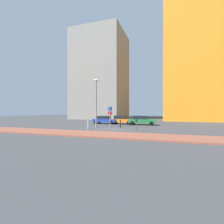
{
  "coord_description": "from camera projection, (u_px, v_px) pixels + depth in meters",
  "views": [
    {
      "loc": [
        7.12,
        -20.64,
        2.34
      ],
      "look_at": [
        -0.6,
        1.9,
        2.15
      ],
      "focal_mm": 27.06,
      "sensor_mm": 36.0,
      "label": 1
    }
  ],
  "objects": [
    {
      "name": "building_under_construction",
      "position": [
        101.0,
        76.0,
        49.51
      ],
      "size": [
        13.92,
        13.49,
        24.82
      ],
      "primitive_type": "cube",
      "color": "gray",
      "rests_on": "ground"
    },
    {
      "name": "parking_sign_post",
      "position": [
        110.0,
        114.0,
        24.27
      ],
      "size": [
        0.59,
        0.19,
        2.92
      ],
      "color": "gray",
      "rests_on": "ground"
    },
    {
      "name": "ground_plane",
      "position": [
        112.0,
        129.0,
        21.85
      ],
      "size": [
        120.0,
        120.0,
        0.0
      ],
      "primitive_type": "plane",
      "color": "#424244"
    },
    {
      "name": "street_lamp",
      "position": [
        96.0,
        99.0,
        22.83
      ],
      "size": [
        0.7,
        0.36,
        6.64
      ],
      "color": "gray",
      "rests_on": "ground"
    },
    {
      "name": "traffic_bollard_mid",
      "position": [
        120.0,
        124.0,
        22.97
      ],
      "size": [
        0.13,
        0.13,
        1.07
      ],
      "primitive_type": "cylinder",
      "color": "black",
      "rests_on": "ground"
    },
    {
      "name": "parking_meter",
      "position": [
        136.0,
        123.0,
        19.11
      ],
      "size": [
        0.18,
        0.14,
        1.37
      ],
      "color": "#4C4C51",
      "rests_on": "ground"
    },
    {
      "name": "parked_car_green",
      "position": [
        142.0,
        120.0,
        27.62
      ],
      "size": [
        4.5,
        2.15,
        1.51
      ],
      "color": "#237238",
      "rests_on": "ground"
    },
    {
      "name": "sidewalk_brick",
      "position": [
        92.0,
        134.0,
        16.39
      ],
      "size": [
        40.0,
        3.62,
        0.14
      ],
      "primitive_type": "cube",
      "color": "#93513D",
      "rests_on": "ground"
    },
    {
      "name": "building_colorful_midrise",
      "position": [
        195.0,
        64.0,
        41.95
      ],
      "size": [
        14.79,
        16.24,
        28.0
      ],
      "primitive_type": "cube",
      "color": "orange",
      "rests_on": "ground"
    },
    {
      "name": "traffic_bollard_near",
      "position": [
        88.0,
        125.0,
        21.77
      ],
      "size": [
        0.17,
        0.17,
        1.04
      ],
      "primitive_type": "cylinder",
      "color": "#B7B7BC",
      "rests_on": "ground"
    },
    {
      "name": "parked_car_orange",
      "position": [
        122.0,
        120.0,
        29.26
      ],
      "size": [
        4.07,
        2.06,
        1.48
      ],
      "color": "orange",
      "rests_on": "ground"
    },
    {
      "name": "parked_car_blue",
      "position": [
        105.0,
        120.0,
        30.03
      ],
      "size": [
        4.4,
        2.05,
        1.41
      ],
      "color": "#1E389E",
      "rests_on": "ground"
    }
  ]
}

